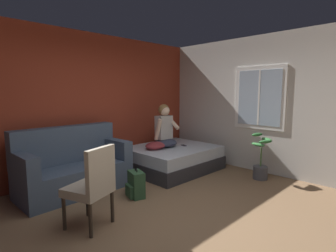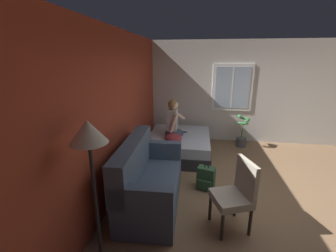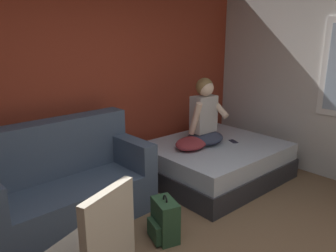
{
  "view_description": "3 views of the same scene",
  "coord_description": "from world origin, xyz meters",
  "px_view_note": "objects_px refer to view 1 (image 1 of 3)",
  "views": [
    {
      "loc": [
        -2.22,
        -2.01,
        1.6
      ],
      "look_at": [
        1.02,
        1.25,
        1.0
      ],
      "focal_mm": 28.0,
      "sensor_mm": 36.0,
      "label": 1
    },
    {
      "loc": [
        -3.46,
        1.22,
        2.24
      ],
      "look_at": [
        0.69,
        1.83,
        0.97
      ],
      "focal_mm": 24.0,
      "sensor_mm": 36.0,
      "label": 2
    },
    {
      "loc": [
        -1.62,
        -1.01,
        1.88
      ],
      "look_at": [
        0.56,
        1.5,
        0.95
      ],
      "focal_mm": 35.0,
      "sensor_mm": 36.0,
      "label": 3
    }
  ],
  "objects_px": {
    "throw_pillow": "(156,145)",
    "side_chair": "(93,184)",
    "person_seated": "(164,130)",
    "couch": "(73,167)",
    "backpack": "(136,185)",
    "potted_plant": "(261,163)",
    "cell_phone": "(184,145)",
    "bed": "(172,158)"
  },
  "relations": [
    {
      "from": "throw_pillow",
      "to": "couch",
      "type": "bearing_deg",
      "value": 172.29
    },
    {
      "from": "side_chair",
      "to": "person_seated",
      "type": "height_order",
      "value": "person_seated"
    },
    {
      "from": "cell_phone",
      "to": "potted_plant",
      "type": "height_order",
      "value": "potted_plant"
    },
    {
      "from": "bed",
      "to": "cell_phone",
      "type": "distance_m",
      "value": 0.37
    },
    {
      "from": "potted_plant",
      "to": "person_seated",
      "type": "bearing_deg",
      "value": 115.79
    },
    {
      "from": "throw_pillow",
      "to": "bed",
      "type": "bearing_deg",
      "value": -12.74
    },
    {
      "from": "person_seated",
      "to": "cell_phone",
      "type": "relative_size",
      "value": 6.08
    },
    {
      "from": "side_chair",
      "to": "person_seated",
      "type": "distance_m",
      "value": 2.52
    },
    {
      "from": "cell_phone",
      "to": "backpack",
      "type": "bearing_deg",
      "value": 38.17
    },
    {
      "from": "side_chair",
      "to": "cell_phone",
      "type": "relative_size",
      "value": 6.81
    },
    {
      "from": "couch",
      "to": "person_seated",
      "type": "height_order",
      "value": "person_seated"
    },
    {
      "from": "couch",
      "to": "side_chair",
      "type": "relative_size",
      "value": 1.76
    },
    {
      "from": "couch",
      "to": "potted_plant",
      "type": "relative_size",
      "value": 2.03
    },
    {
      "from": "bed",
      "to": "potted_plant",
      "type": "distance_m",
      "value": 1.73
    },
    {
      "from": "person_seated",
      "to": "cell_phone",
      "type": "distance_m",
      "value": 0.54
    },
    {
      "from": "person_seated",
      "to": "backpack",
      "type": "distance_m",
      "value": 1.66
    },
    {
      "from": "backpack",
      "to": "cell_phone",
      "type": "relative_size",
      "value": 3.18
    },
    {
      "from": "person_seated",
      "to": "bed",
      "type": "bearing_deg",
      "value": -51.57
    },
    {
      "from": "couch",
      "to": "side_chair",
      "type": "height_order",
      "value": "couch"
    },
    {
      "from": "couch",
      "to": "throw_pillow",
      "type": "relative_size",
      "value": 3.6
    },
    {
      "from": "side_chair",
      "to": "person_seated",
      "type": "relative_size",
      "value": 1.12
    },
    {
      "from": "bed",
      "to": "backpack",
      "type": "height_order",
      "value": "bed"
    },
    {
      "from": "backpack",
      "to": "potted_plant",
      "type": "relative_size",
      "value": 0.54
    },
    {
      "from": "couch",
      "to": "backpack",
      "type": "bearing_deg",
      "value": -59.08
    },
    {
      "from": "side_chair",
      "to": "potted_plant",
      "type": "distance_m",
      "value": 3.13
    },
    {
      "from": "throw_pillow",
      "to": "potted_plant",
      "type": "distance_m",
      "value": 2.01
    },
    {
      "from": "side_chair",
      "to": "potted_plant",
      "type": "relative_size",
      "value": 1.15
    },
    {
      "from": "throw_pillow",
      "to": "potted_plant",
      "type": "height_order",
      "value": "potted_plant"
    },
    {
      "from": "couch",
      "to": "person_seated",
      "type": "bearing_deg",
      "value": -5.4
    },
    {
      "from": "couch",
      "to": "backpack",
      "type": "distance_m",
      "value": 1.09
    },
    {
      "from": "couch",
      "to": "side_chair",
      "type": "xyz_separation_m",
      "value": [
        -0.36,
        -1.29,
        0.14
      ]
    },
    {
      "from": "backpack",
      "to": "cell_phone",
      "type": "distance_m",
      "value": 1.79
    },
    {
      "from": "person_seated",
      "to": "potted_plant",
      "type": "distance_m",
      "value": 1.96
    },
    {
      "from": "person_seated",
      "to": "throw_pillow",
      "type": "distance_m",
      "value": 0.4
    },
    {
      "from": "backpack",
      "to": "potted_plant",
      "type": "distance_m",
      "value": 2.36
    },
    {
      "from": "person_seated",
      "to": "side_chair",
      "type": "bearing_deg",
      "value": -153.67
    },
    {
      "from": "throw_pillow",
      "to": "side_chair",
      "type": "bearing_deg",
      "value": -151.37
    },
    {
      "from": "potted_plant",
      "to": "bed",
      "type": "bearing_deg",
      "value": 114.64
    },
    {
      "from": "couch",
      "to": "backpack",
      "type": "xyz_separation_m",
      "value": [
        0.55,
        -0.92,
        -0.2
      ]
    },
    {
      "from": "side_chair",
      "to": "cell_phone",
      "type": "height_order",
      "value": "side_chair"
    },
    {
      "from": "bed",
      "to": "backpack",
      "type": "relative_size",
      "value": 3.8
    },
    {
      "from": "couch",
      "to": "side_chair",
      "type": "bearing_deg",
      "value": -105.55
    }
  ]
}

